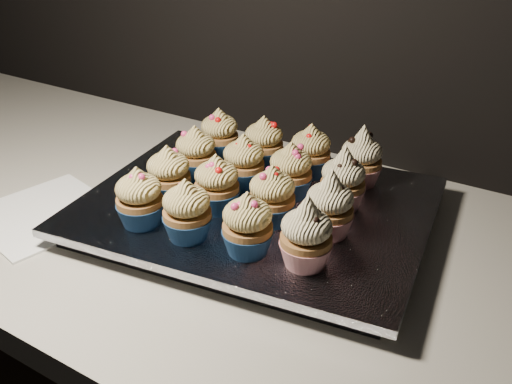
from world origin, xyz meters
The scene contains 20 objects.
worktop centered at (0.00, 1.70, 0.88)m, with size 2.44×0.64×0.04m, color silver.
napkin centered at (-0.10, 1.57, 0.90)m, with size 0.18×0.18×0.00m, color white.
baking_tray centered at (0.17, 1.72, 0.91)m, with size 0.44×0.34×0.02m, color black.
foil_lining centered at (0.17, 1.72, 0.93)m, with size 0.48×0.37×0.01m, color silver.
cupcake_0 centered at (0.07, 1.59, 0.97)m, with size 0.06×0.06×0.08m.
cupcake_1 centered at (0.15, 1.60, 0.97)m, with size 0.06×0.06×0.08m.
cupcake_2 centered at (0.23, 1.61, 0.97)m, with size 0.06×0.06×0.08m.
cupcake_3 centered at (0.30, 1.62, 0.97)m, with size 0.06×0.06×0.10m.
cupcake_4 centered at (0.06, 1.66, 0.97)m, with size 0.06×0.06×0.08m.
cupcake_5 centered at (0.14, 1.67, 0.97)m, with size 0.06×0.06×0.08m.
cupcake_6 centered at (0.22, 1.69, 0.97)m, with size 0.06×0.06×0.08m.
cupcake_7 centered at (0.30, 1.70, 0.97)m, with size 0.06×0.06×0.10m.
cupcake_8 centered at (0.05, 1.74, 0.97)m, with size 0.06×0.06×0.08m.
cupcake_9 centered at (0.13, 1.75, 0.97)m, with size 0.06×0.06×0.08m.
cupcake_10 centered at (0.20, 1.76, 0.97)m, with size 0.06×0.06×0.08m.
cupcake_11 centered at (0.28, 1.77, 0.97)m, with size 0.06×0.06×0.10m.
cupcake_12 centered at (0.04, 1.82, 0.97)m, with size 0.06×0.06×0.08m.
cupcake_13 centered at (0.12, 1.83, 0.97)m, with size 0.06×0.06×0.08m.
cupcake_14 centered at (0.20, 1.84, 0.97)m, with size 0.06×0.06×0.08m.
cupcake_15 centered at (0.28, 1.85, 0.97)m, with size 0.06×0.06×0.10m.
Camera 1 is at (0.55, 1.12, 1.33)m, focal length 40.00 mm.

